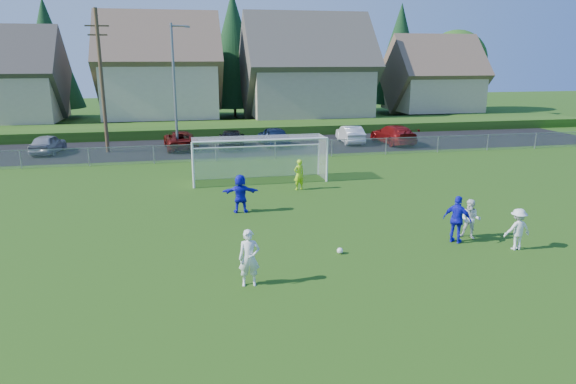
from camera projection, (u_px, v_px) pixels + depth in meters
name	position (u px, v px, depth m)	size (l,w,h in m)	color
ground	(348.00, 317.00, 13.75)	(160.00, 160.00, 0.00)	#193D0C
asphalt_lot	(237.00, 146.00, 39.78)	(60.00, 60.00, 0.00)	black
grass_embankment	(228.00, 128.00, 46.78)	(70.00, 6.00, 0.80)	#1E420F
soccer_ball	(340.00, 251.00, 18.15)	(0.22, 0.22, 0.22)	white
player_white_a	(249.00, 258.00, 15.46)	(0.64, 0.42, 1.77)	white
player_white_b	(470.00, 219.00, 19.52)	(0.75, 0.58, 1.54)	white
player_white_c	(518.00, 229.00, 18.40)	(0.99, 0.57, 1.53)	white
player_blue_a	(457.00, 220.00, 19.06)	(1.05, 0.44, 1.80)	#1616CE
player_blue_b	(240.00, 193.00, 22.80)	(1.61, 0.51, 1.74)	#1616CE
goalkeeper	(299.00, 175.00, 26.72)	(0.59, 0.38, 1.61)	#B0EC1B
car_a	(48.00, 144.00, 36.83)	(1.62, 4.02, 1.37)	gray
car_c	(180.00, 140.00, 38.65)	(2.24, 4.86, 1.35)	#500B09
car_d	(232.00, 139.00, 39.05)	(1.91, 4.70, 1.36)	black
car_e	(273.00, 136.00, 39.97)	(1.77, 4.40, 1.50)	#12203F
car_f	(350.00, 134.00, 41.28)	(1.47, 4.22, 1.39)	silver
car_g	(393.00, 134.00, 40.90)	(2.08, 5.11, 1.48)	maroon
soccer_goal	(259.00, 152.00, 28.52)	(7.42, 1.90, 2.50)	white
chainlink_fence	(246.00, 151.00, 34.41)	(52.06, 0.06, 1.20)	gray
streetlight	(175.00, 85.00, 36.25)	(1.38, 0.18, 9.00)	slate
utility_pole	(102.00, 80.00, 36.13)	(1.60, 0.26, 10.00)	#473321
houses_row	(239.00, 51.00, 52.45)	(53.90, 11.45, 13.27)	tan
tree_row	(225.00, 55.00, 58.32)	(65.98, 12.36, 13.80)	#382616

